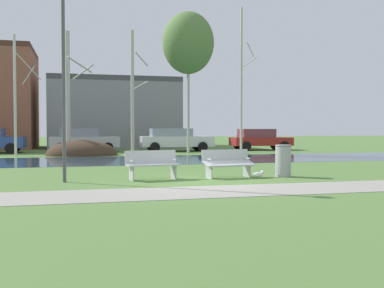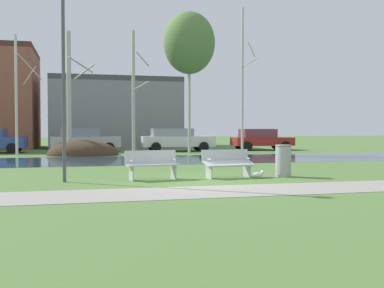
# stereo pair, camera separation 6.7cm
# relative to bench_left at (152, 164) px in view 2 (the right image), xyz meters

# --- Properties ---
(ground_plane) EXTENTS (120.00, 120.00, 0.00)m
(ground_plane) POSITION_rel_bench_left_xyz_m (1.20, 8.99, -0.47)
(ground_plane) COLOR #517538
(paved_path_strip) EXTENTS (60.00, 2.07, 0.01)m
(paved_path_strip) POSITION_rel_bench_left_xyz_m (1.20, -2.92, -0.47)
(paved_path_strip) COLOR gray
(paved_path_strip) RESTS_ON ground
(river_band) EXTENTS (80.00, 6.33, 0.01)m
(river_band) POSITION_rel_bench_left_xyz_m (1.20, 8.45, -0.47)
(river_band) COLOR #284256
(river_band) RESTS_ON ground
(soil_mound) EXTENTS (4.02, 2.86, 1.73)m
(soil_mound) POSITION_rel_bench_left_xyz_m (-1.91, 13.17, -0.47)
(soil_mound) COLOR #423021
(soil_mound) RESTS_ON ground
(bench_left) EXTENTS (1.66, 0.78, 0.87)m
(bench_left) POSITION_rel_bench_left_xyz_m (0.00, 0.00, 0.00)
(bench_left) COLOR #B2B5B7
(bench_left) RESTS_ON ground
(bench_right) EXTENTS (1.66, 0.78, 0.87)m
(bench_right) POSITION_rel_bench_left_xyz_m (2.37, 0.00, 0.00)
(bench_right) COLOR #B2B5B7
(bench_right) RESTS_ON ground
(trash_bin) EXTENTS (0.52, 0.52, 1.01)m
(trash_bin) POSITION_rel_bench_left_xyz_m (4.16, -0.18, 0.05)
(trash_bin) COLOR #999B9E
(trash_bin) RESTS_ON ground
(seagull) EXTENTS (0.41, 0.15, 0.25)m
(seagull) POSITION_rel_bench_left_xyz_m (3.20, -0.49, -0.34)
(seagull) COLOR white
(seagull) RESTS_ON ground
(streetlamp) EXTENTS (0.32, 0.32, 5.67)m
(streetlamp) POSITION_rel_bench_left_xyz_m (-2.54, -0.03, 3.28)
(streetlamp) COLOR #4C4C51
(streetlamp) RESTS_ON ground
(birch_far_left) EXTENTS (1.48, 2.44, 6.66)m
(birch_far_left) POSITION_rel_bench_left_xyz_m (-5.40, 13.13, 2.95)
(birch_far_left) COLOR beige
(birch_far_left) RESTS_ON ground
(birch_left) EXTENTS (1.59, 2.81, 7.06)m
(birch_left) POSITION_rel_bench_left_xyz_m (-2.62, 13.55, 3.15)
(birch_left) COLOR #BCB7A8
(birch_left) RESTS_ON ground
(birch_center_left) EXTENTS (1.03, 1.84, 7.28)m
(birch_center_left) POSITION_rel_bench_left_xyz_m (1.03, 13.49, 3.22)
(birch_center_left) COLOR #BCB7A8
(birch_center_left) RESTS_ON ground
(birch_center) EXTENTS (3.13, 3.13, 8.62)m
(birch_center) POSITION_rel_bench_left_xyz_m (4.43, 13.65, 6.24)
(birch_center) COLOR #BCB7A8
(birch_center) RESTS_ON ground
(birch_center_right) EXTENTS (1.08, 1.81, 9.16)m
(birch_center_right) POSITION_rel_bench_left_xyz_m (8.00, 13.98, 4.16)
(birch_center_right) COLOR beige
(birch_center_right) RESTS_ON ground
(parked_sedan_second_silver) EXTENTS (4.43, 2.23, 1.54)m
(parked_sedan_second_silver) POSITION_rel_bench_left_xyz_m (-1.76, 16.95, 0.34)
(parked_sedan_second_silver) COLOR #B2B5BC
(parked_sedan_second_silver) RESTS_ON ground
(parked_hatch_third_white) EXTENTS (4.85, 2.20, 1.53)m
(parked_hatch_third_white) POSITION_rel_bench_left_xyz_m (4.18, 16.38, 0.33)
(parked_hatch_third_white) COLOR silver
(parked_hatch_third_white) RESTS_ON ground
(parked_wagon_fourth_red) EXTENTS (4.26, 2.13, 1.49)m
(parked_wagon_fourth_red) POSITION_rel_bench_left_xyz_m (10.33, 16.59, 0.31)
(parked_wagon_fourth_red) COLOR maroon
(parked_wagon_fourth_red) RESTS_ON ground
(building_grey_warehouse) EXTENTS (10.07, 9.53, 5.50)m
(building_grey_warehouse) POSITION_rel_bench_left_xyz_m (0.74, 25.65, 2.28)
(building_grey_warehouse) COLOR gray
(building_grey_warehouse) RESTS_ON ground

